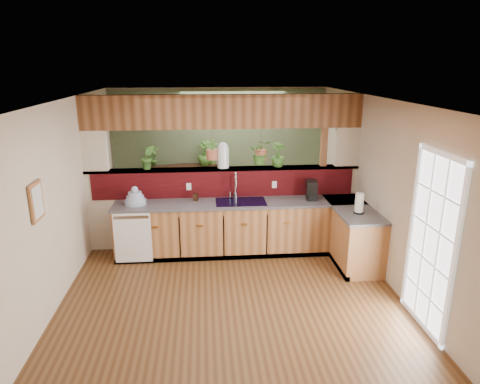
{
  "coord_description": "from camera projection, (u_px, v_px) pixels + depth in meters",
  "views": [
    {
      "loc": [
        -0.33,
        -5.67,
        3.07
      ],
      "look_at": [
        0.21,
        0.7,
        1.15
      ],
      "focal_mm": 32.0,
      "sensor_mm": 36.0,
      "label": 1
    }
  ],
  "objects": [
    {
      "name": "pass_through_ledge",
      "position": [
        224.0,
        169.0,
        7.22
      ],
      "size": [
        4.6,
        0.21,
        0.04
      ],
      "primitive_type": "cube",
      "color": "brown",
      "rests_on": "ground"
    },
    {
      "name": "wall_back",
      "position": [
        219.0,
        149.0,
        9.29
      ],
      "size": [
        4.6,
        0.02,
        2.6
      ],
      "primitive_type": "cube",
      "color": "beige",
      "rests_on": "ground"
    },
    {
      "name": "faucet",
      "position": [
        235.0,
        185.0,
        7.08
      ],
      "size": [
        0.21,
        0.21,
        0.47
      ],
      "color": "#B7B7B2",
      "rests_on": "countertop"
    },
    {
      "name": "shelving_console",
      "position": [
        182.0,
        188.0,
        9.21
      ],
      "size": [
        1.55,
        0.83,
        1.0
      ],
      "primitive_type": "cube",
      "rotation": [
        0.0,
        0.0,
        0.3
      ],
      "color": "black",
      "rests_on": "ground"
    },
    {
      "name": "soap_dispenser",
      "position": [
        196.0,
        196.0,
        7.05
      ],
      "size": [
        0.09,
        0.09,
        0.17
      ],
      "primitive_type": "imported",
      "rotation": [
        0.0,
        0.0,
        -0.22
      ],
      "color": "#352013",
      "rests_on": "countertop"
    },
    {
      "name": "paper_towel",
      "position": [
        359.0,
        203.0,
        6.44
      ],
      "size": [
        0.16,
        0.16,
        0.33
      ],
      "color": "black",
      "rests_on": "countertop"
    },
    {
      "name": "sage_backwall",
      "position": [
        219.0,
        149.0,
        9.27
      ],
      "size": [
        4.55,
        0.02,
        2.55
      ],
      "primitive_type": "cube",
      "color": "#4B5C3F",
      "rests_on": "ground"
    },
    {
      "name": "wall_left",
      "position": [
        59.0,
        201.0,
        5.76
      ],
      "size": [
        0.02,
        7.0,
        2.6
      ],
      "primitive_type": "cube",
      "color": "beige",
      "rests_on": "ground"
    },
    {
      "name": "ceiling",
      "position": [
        228.0,
        102.0,
        5.57
      ],
      "size": [
        4.6,
        7.0,
        0.01
      ],
      "primitive_type": "cube",
      "color": "brown",
      "rests_on": "ground"
    },
    {
      "name": "hanging_plant_b",
      "position": [
        261.0,
        142.0,
        7.14
      ],
      "size": [
        0.42,
        0.37,
        0.54
      ],
      "color": "brown",
      "rests_on": "header_beam"
    },
    {
      "name": "french_door",
      "position": [
        431.0,
        245.0,
        4.97
      ],
      "size": [
        0.06,
        1.02,
        2.16
      ],
      "primitive_type": "cube",
      "color": "white",
      "rests_on": "ground"
    },
    {
      "name": "wall_front",
      "position": [
        264.0,
        366.0,
        2.61
      ],
      "size": [
        4.6,
        0.02,
        2.6
      ],
      "primitive_type": "cube",
      "color": "beige",
      "rests_on": "ground"
    },
    {
      "name": "pass_through_partition",
      "position": [
        226.0,
        179.0,
        7.27
      ],
      "size": [
        4.6,
        0.21,
        2.6
      ],
      "color": "beige",
      "rests_on": "ground"
    },
    {
      "name": "countertop",
      "position": [
        276.0,
        229.0,
        7.09
      ],
      "size": [
        4.14,
        1.52,
        0.9
      ],
      "color": "#935D32",
      "rests_on": "ground"
    },
    {
      "name": "header_beam",
      "position": [
        223.0,
        112.0,
        6.94
      ],
      "size": [
        4.6,
        0.15,
        0.55
      ],
      "primitive_type": "cube",
      "color": "brown",
      "rests_on": "ground"
    },
    {
      "name": "floor_plant",
      "position": [
        283.0,
        207.0,
        8.32
      ],
      "size": [
        0.83,
        0.76,
        0.8
      ],
      "primitive_type": "imported",
      "rotation": [
        0.0,
        0.0,
        0.22
      ],
      "color": "#336121",
      "rests_on": "ground"
    },
    {
      "name": "glass_jar",
      "position": [
        223.0,
        155.0,
        7.15
      ],
      "size": [
        0.2,
        0.2,
        0.43
      ],
      "color": "silver",
      "rests_on": "pass_through_ledge"
    },
    {
      "name": "shelf_plant_a",
      "position": [
        153.0,
        156.0,
        8.96
      ],
      "size": [
        0.25,
        0.18,
        0.44
      ],
      "primitive_type": "imported",
      "rotation": [
        0.0,
        0.0,
        0.09
      ],
      "color": "#336121",
      "rests_on": "shelving_console"
    },
    {
      "name": "wall_right",
      "position": [
        389.0,
        192.0,
        6.14
      ],
      "size": [
        0.02,
        7.0,
        2.6
      ],
      "primitive_type": "cube",
      "color": "beige",
      "rests_on": "ground"
    },
    {
      "name": "dishwasher",
      "position": [
        133.0,
        238.0,
        6.7
      ],
      "size": [
        0.58,
        0.03,
        0.82
      ],
      "color": "white",
      "rests_on": "ground"
    },
    {
      "name": "shelf_plant_b",
      "position": [
        205.0,
        153.0,
        9.03
      ],
      "size": [
        0.39,
        0.39,
        0.53
      ],
      "primitive_type": "imported",
      "rotation": [
        0.0,
        0.0,
        -0.43
      ],
      "color": "#336121",
      "rests_on": "shelving_console"
    },
    {
      "name": "hanging_plant_a",
      "position": [
        212.0,
        145.0,
        7.08
      ],
      "size": [
        0.24,
        0.19,
        0.53
      ],
      "color": "brown",
      "rests_on": "header_beam"
    },
    {
      "name": "ground",
      "position": [
        230.0,
        280.0,
        6.32
      ],
      "size": [
        4.6,
        7.0,
        0.01
      ],
      "primitive_type": "cube",
      "color": "#533319",
      "rests_on": "ground"
    },
    {
      "name": "ledge_plant_right",
      "position": [
        278.0,
        155.0,
        7.23
      ],
      "size": [
        0.26,
        0.26,
        0.41
      ],
      "primitive_type": "imported",
      "rotation": [
        0.0,
        0.0,
        0.12
      ],
      "color": "#336121",
      "rests_on": "pass_through_ledge"
    },
    {
      "name": "framed_print",
      "position": [
        37.0,
        201.0,
        4.93
      ],
      "size": [
        0.04,
        0.35,
        0.45
      ],
      "color": "#935D32",
      "rests_on": "wall_left"
    },
    {
      "name": "dish_stack",
      "position": [
        135.0,
        199.0,
        6.87
      ],
      "size": [
        0.34,
        0.34,
        0.3
      ],
      "color": "#9CADC9",
      "rests_on": "countertop"
    },
    {
      "name": "ledge_plant_left",
      "position": [
        148.0,
        157.0,
        7.05
      ],
      "size": [
        0.25,
        0.21,
        0.4
      ],
      "primitive_type": "imported",
      "rotation": [
        0.0,
        0.0,
        0.18
      ],
      "color": "#336121",
      "rests_on": "pass_through_ledge"
    },
    {
      "name": "navy_sink",
      "position": [
        241.0,
        206.0,
        7.04
      ],
      "size": [
        0.82,
        0.5,
        0.18
      ],
      "color": "black",
      "rests_on": "countertop"
    },
    {
      "name": "coffee_maker",
      "position": [
        311.0,
        191.0,
        7.11
      ],
      "size": [
        0.17,
        0.28,
        0.31
      ],
      "rotation": [
        0.0,
        0.0,
        -0.14
      ],
      "color": "black",
      "rests_on": "countertop"
    }
  ]
}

